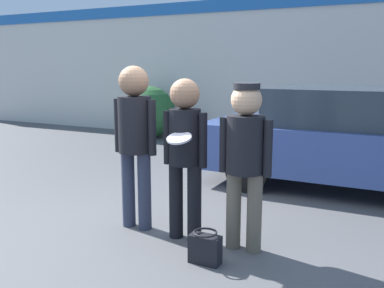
# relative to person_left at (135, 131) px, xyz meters

# --- Properties ---
(ground_plane) EXTENTS (56.00, 56.00, 0.00)m
(ground_plane) POSITION_rel_person_left_xyz_m (0.32, -0.08, -1.12)
(ground_plane) COLOR #4C4C4F
(storefront_building) EXTENTS (24.00, 0.22, 3.46)m
(storefront_building) POSITION_rel_person_left_xyz_m (0.32, 6.30, 0.63)
(storefront_building) COLOR silver
(storefront_building) RESTS_ON ground
(person_left) EXTENTS (0.54, 0.37, 1.84)m
(person_left) POSITION_rel_person_left_xyz_m (0.00, 0.00, 0.00)
(person_left) COLOR #2D3347
(person_left) RESTS_ON ground
(person_middle_with_frisbee) EXTENTS (0.50, 0.53, 1.72)m
(person_middle_with_frisbee) POSITION_rel_person_left_xyz_m (0.65, -0.05, -0.10)
(person_middle_with_frisbee) COLOR black
(person_middle_with_frisbee) RESTS_ON ground
(person_right) EXTENTS (0.54, 0.37, 1.68)m
(person_right) POSITION_rel_person_left_xyz_m (1.31, -0.03, -0.11)
(person_right) COLOR #665B4C
(person_right) RESTS_ON ground
(parked_car_near) EXTENTS (4.40, 1.94, 1.52)m
(parked_car_near) POSITION_rel_person_left_xyz_m (2.01, 2.80, -0.36)
(parked_car_near) COLOR #334784
(parked_car_near) RESTS_ON ground
(shrub) EXTENTS (1.33, 1.33, 1.33)m
(shrub) POSITION_rel_person_left_xyz_m (-3.25, 5.45, -0.46)
(shrub) COLOR #285B2D
(shrub) RESTS_ON ground
(handbag) EXTENTS (0.30, 0.23, 0.31)m
(handbag) POSITION_rel_person_left_xyz_m (1.09, -0.48, -0.97)
(handbag) COLOR black
(handbag) RESTS_ON ground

